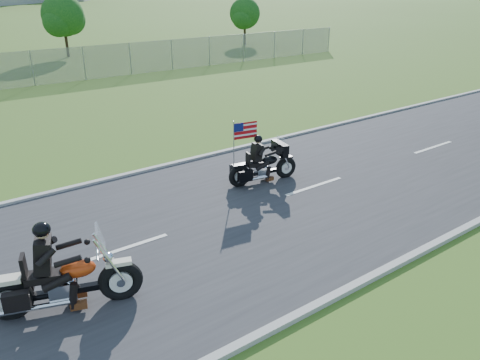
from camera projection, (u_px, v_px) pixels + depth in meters
ground at (199, 226)px, 11.74m from camera, size 420.00×420.00×0.00m
road at (199, 225)px, 11.73m from camera, size 120.00×8.00×0.04m
curb_north at (132, 174)px, 14.74m from camera, size 120.00×0.18×0.12m
curb_south at (311, 309)px, 8.70m from camera, size 120.00×0.18×0.12m
tree_fence_near at (63, 18)px, 36.20m from camera, size 3.52×3.28×4.75m
tree_fence_far at (245, 15)px, 43.42m from camera, size 3.08×2.87×4.20m
motorcycle_lead at (63, 283)px, 8.53m from camera, size 2.71×1.26×1.88m
motorcycle_follow at (263, 166)px, 14.02m from camera, size 2.26×0.90×1.90m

